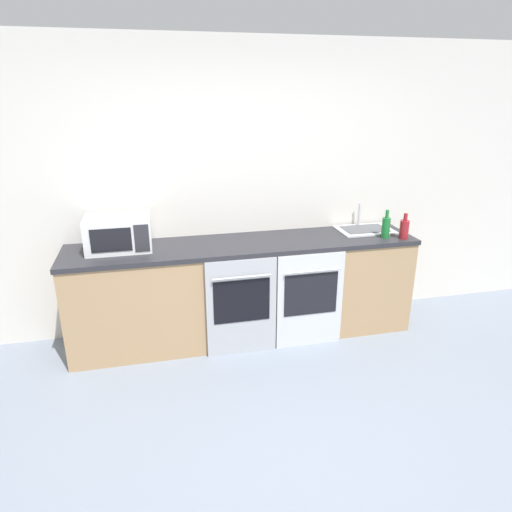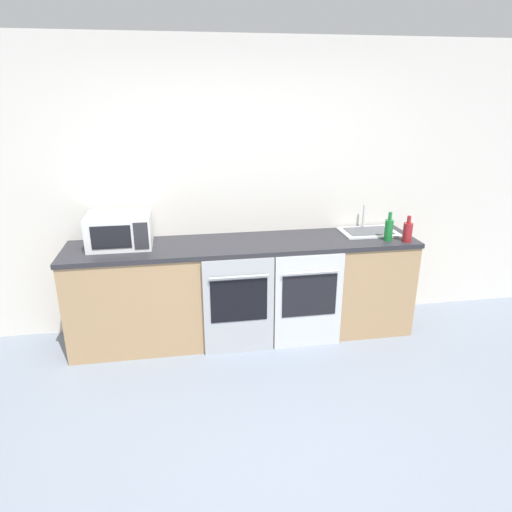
% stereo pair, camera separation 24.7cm
% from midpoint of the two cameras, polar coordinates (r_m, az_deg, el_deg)
% --- Properties ---
extents(ground_plane, '(16.00, 16.00, 0.00)m').
position_cam_midpoint_polar(ground_plane, '(3.05, 3.24, -24.99)').
color(ground_plane, gray).
extents(wall_back, '(10.00, 0.06, 2.60)m').
position_cam_midpoint_polar(wall_back, '(4.21, -4.15, 8.19)').
color(wall_back, silver).
rests_on(wall_back, ground_plane).
extents(counter_back, '(3.08, 0.63, 0.90)m').
position_cam_midpoint_polar(counter_back, '(4.16, -3.12, -4.22)').
color(counter_back, tan).
rests_on(counter_back, ground_plane).
extents(oven_left, '(0.60, 0.06, 0.86)m').
position_cam_midpoint_polar(oven_left, '(3.87, -3.66, -6.41)').
color(oven_left, '#A8AAAF').
rests_on(oven_left, ground_plane).
extents(oven_right, '(0.60, 0.06, 0.86)m').
position_cam_midpoint_polar(oven_right, '(4.00, 5.01, -5.51)').
color(oven_right, silver).
rests_on(oven_right, ground_plane).
extents(microwave, '(0.53, 0.39, 0.28)m').
position_cam_midpoint_polar(microwave, '(3.99, -18.53, 2.74)').
color(microwave, silver).
rests_on(microwave, counter_back).
extents(bottle_green, '(0.07, 0.07, 0.26)m').
position_cam_midpoint_polar(bottle_green, '(4.23, 14.33, 3.53)').
color(bottle_green, '#19722D').
rests_on(bottle_green, counter_back).
extents(bottle_red, '(0.08, 0.08, 0.23)m').
position_cam_midpoint_polar(bottle_red, '(4.25, 16.47, 3.28)').
color(bottle_red, maroon).
rests_on(bottle_red, counter_back).
extents(sink, '(0.51, 0.37, 0.24)m').
position_cam_midpoint_polar(sink, '(4.43, 11.88, 3.30)').
color(sink, silver).
rests_on(sink, counter_back).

